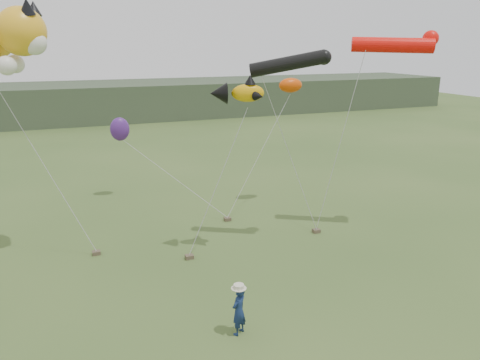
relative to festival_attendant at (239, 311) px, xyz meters
name	(u,v)px	position (x,y,z in m)	size (l,w,h in m)	color
ground	(249,314)	(0.70, 0.85, -0.77)	(120.00, 120.00, 0.00)	#385123
headland	(74,103)	(-2.41, 45.54, 1.15)	(90.00, 13.00, 4.00)	#2D3D28
festival_attendant	(239,311)	(0.00, 0.00, 0.00)	(0.56, 0.37, 1.55)	#14244B
sandbag_anchors	(178,252)	(-0.31, 6.15, -0.69)	(13.69, 6.11, 0.17)	brown
fish_kite	(237,92)	(2.11, 5.53, 5.82)	(2.20, 1.47, 1.10)	#D89B08
tube_kites	(357,51)	(7.51, 5.61, 7.32)	(8.16, 2.54, 1.90)	black
misc_kites	(190,111)	(2.25, 12.92, 4.15)	(9.40, 5.04, 3.49)	#D44305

